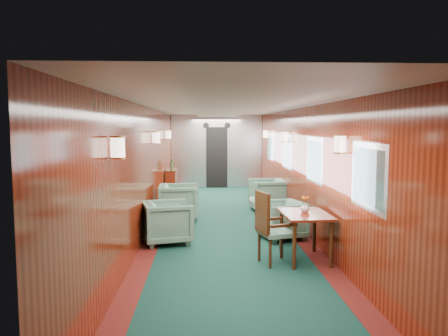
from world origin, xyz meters
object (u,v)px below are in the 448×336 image
Objects in this scene: armchair_left_near at (168,222)px; armchair_right_near at (282,220)px; dining_table at (305,221)px; armchair_right_far at (268,195)px; side_chair at (270,225)px; credenza at (171,183)px; armchair_left_far at (179,202)px.

armchair_right_near is (2.04, 0.20, -0.02)m from armchair_left_near.
armchair_right_far is (0.00, 3.91, -0.23)m from dining_table.
side_chair is at bearing -141.74° from armchair_left_near.
armchair_left_near is at bearing 151.09° from dining_table.
credenza reaches higher than armchair_right_far.
armchair_right_far is at bearing 87.47° from dining_table.
credenza is at bearing 110.43° from dining_table.
armchair_left_near is (-1.61, 1.24, -0.22)m from side_chair.
armchair_left_far is (-1.52, 3.16, -0.20)m from side_chair.
armchair_left_far reaches higher than armchair_right_far.
credenza is at bearing -132.29° from armchair_right_far.
armchair_left_far is (0.36, -2.79, -0.04)m from credenza.
armchair_left_far reaches higher than dining_table.
armchair_right_far reaches higher than armchair_left_near.
armchair_right_far is at bearing -37.39° from credenza.
side_chair is (-0.56, -0.16, -0.02)m from dining_table.
credenza is 1.45× the size of armchair_right_near.
credenza is (-2.44, 5.78, -0.19)m from dining_table.
side_chair is 1.34× the size of armchair_left_near.
armchair_right_far is (2.45, -1.87, -0.04)m from credenza.
armchair_right_near is at bearing -133.81° from armchair_left_far.
armchair_right_near is (2.32, -4.51, -0.08)m from credenza.
dining_table is 2.43m from armchair_left_near.
credenza is 1.29× the size of armchair_left_far.
armchair_right_far is at bearing -68.77° from armchair_left_far.
credenza is at bearing 90.39° from side_chair.
armchair_left_far is 2.28m from armchair_right_far.
side_chair is 1.43× the size of armchair_right_near.
dining_table is 1.18× the size of armchair_right_far.
armchair_left_near is 3.57m from armchair_right_far.
dining_table is at bearing -1.06° from side_chair.
side_chair reaches higher than armchair_left_far.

